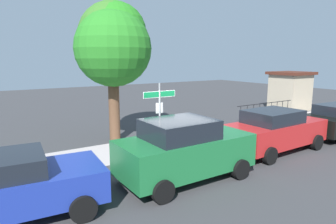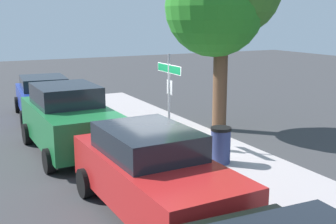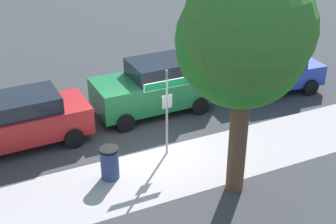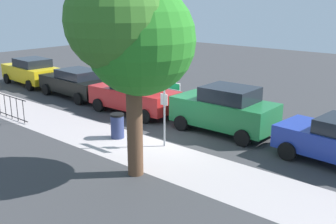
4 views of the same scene
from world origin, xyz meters
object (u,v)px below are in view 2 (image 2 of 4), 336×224
(street_sign, at_px, (169,85))
(car_blue, at_px, (45,97))
(car_red, at_px, (153,173))
(trash_bin, at_px, (221,145))
(car_green, at_px, (69,119))

(street_sign, distance_m, car_blue, 6.23)
(car_blue, relative_size, car_red, 0.96)
(trash_bin, bearing_deg, car_blue, -158.36)
(car_green, bearing_deg, trash_bin, 48.80)
(car_green, distance_m, car_red, 4.81)
(car_red, bearing_deg, car_green, -176.87)
(car_green, bearing_deg, street_sign, 73.40)
(street_sign, height_order, car_blue, street_sign)
(car_red, bearing_deg, car_blue, 179.04)
(car_blue, xyz_separation_m, car_red, (9.60, 0.09, 0.06))
(car_blue, height_order, trash_bin, car_blue)
(street_sign, distance_m, trash_bin, 2.50)
(street_sign, relative_size, car_green, 0.66)
(car_blue, bearing_deg, car_green, 0.90)
(car_blue, xyz_separation_m, trash_bin, (7.61, 3.02, -0.32))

